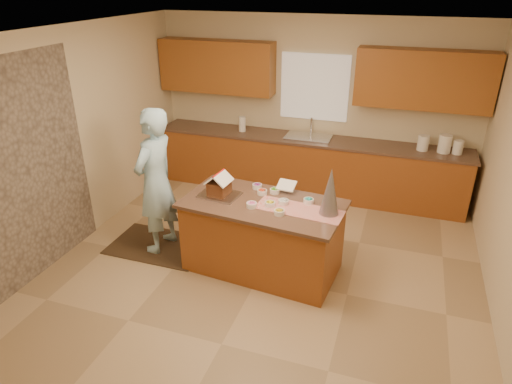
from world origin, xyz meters
The scene contains 27 objects.
floor centered at (0.00, 0.00, 0.00)m, with size 5.50×5.50×0.00m, color tan.
ceiling centered at (0.00, 0.00, 2.70)m, with size 5.50×5.50×0.00m, color silver.
wall_back centered at (0.00, 2.75, 1.35)m, with size 5.50×5.50×0.00m, color beige.
wall_front centered at (0.00, -2.75, 1.35)m, with size 5.50×5.50×0.00m, color beige.
wall_left centered at (-2.50, 0.00, 1.35)m, with size 5.50×5.50×0.00m, color beige.
stone_accent centered at (-2.48, -0.80, 1.25)m, with size 2.50×2.50×0.00m, color gray.
window_curtain centered at (0.00, 2.72, 1.65)m, with size 1.05×0.03×1.00m, color white.
back_counter_base centered at (0.00, 2.45, 0.44)m, with size 4.80×0.60×0.88m, color brown.
back_counter_top centered at (0.00, 2.45, 0.90)m, with size 4.85×0.63×0.04m, color brown.
upper_cabinet_left centered at (-1.55, 2.57, 1.90)m, with size 1.85×0.35×0.80m, color #954420.
upper_cabinet_right centered at (1.55, 2.57, 1.90)m, with size 1.85×0.35×0.80m, color #954420.
sink centered at (0.00, 2.45, 0.89)m, with size 0.70×0.45×0.12m, color silver.
faucet centered at (0.00, 2.63, 1.06)m, with size 0.03×0.03×0.28m, color silver.
island_base centered at (-0.02, 0.19, 0.42)m, with size 1.73×0.86×0.85m, color brown.
island_top centered at (-0.02, 0.19, 0.86)m, with size 1.81×0.94×0.04m, color brown.
table_runner centered at (0.41, 0.15, 0.89)m, with size 0.96×0.35×0.01m, color #B4140C.
baking_tray centered at (-0.55, 0.20, 0.90)m, with size 0.44×0.33×0.02m, color silver.
cookbook centered at (0.16, 0.54, 0.97)m, with size 0.21×0.02×0.17m, color white.
tinsel_tree centered at (0.73, 0.17, 1.15)m, with size 0.21×0.21×0.53m, color #AAA9B5.
rug centered at (-1.45, 0.22, 0.01)m, with size 1.25×0.81×0.01m, color black.
boy centered at (-1.40, 0.22, 0.93)m, with size 0.67×0.44×1.84m, color #A5D3EA.
canister_a centered at (1.67, 2.45, 1.03)m, with size 0.16×0.16×0.22m, color white.
canister_b centered at (1.96, 2.45, 1.05)m, with size 0.18×0.18×0.26m, color white.
canister_c centered at (2.14, 2.45, 1.02)m, with size 0.14×0.14×0.20m, color white.
paper_towel centered at (-1.09, 2.45, 1.04)m, with size 0.11×0.11×0.24m, color white.
gingerbread_house centered at (-0.55, 0.20, 1.01)m, with size 0.29×0.29×0.27m.
candy_bowls centered at (0.08, 0.27, 0.91)m, with size 0.79×0.66×0.05m.
Camera 1 is at (1.36, -4.14, 3.20)m, focal length 31.72 mm.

